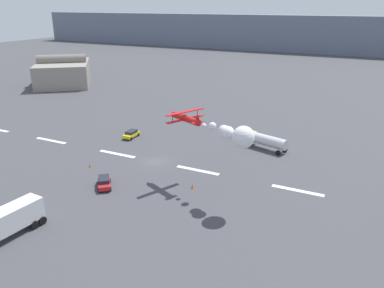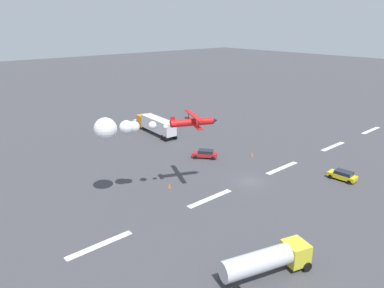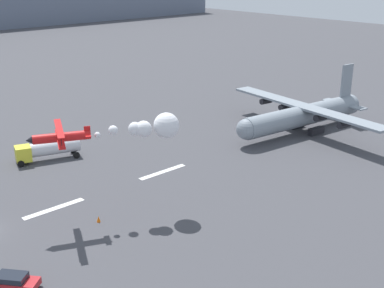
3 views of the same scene
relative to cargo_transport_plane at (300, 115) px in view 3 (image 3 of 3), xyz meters
name	(u,v)px [view 3 (image 3 of 3)]	position (x,y,z in m)	size (l,w,h in m)	color
runway_stripe_3	(54,209)	(-45.94, 2.39, -3.20)	(8.00, 0.90, 0.01)	white
runway_stripe_4	(163,172)	(-28.86, 2.39, -3.20)	(8.00, 0.90, 0.01)	white
cargo_transport_plane	(300,115)	(0.00, 0.00, 0.00)	(28.17, 33.09, 10.84)	gray
stunt_biplane_red	(141,128)	(-37.90, -5.14, 7.21)	(16.16, 9.60, 3.03)	red
fuel_tanker_truck	(47,149)	(-38.92, 17.73, -1.46)	(9.81, 5.26, 2.90)	yellow
followme_car_yellow	(13,281)	(-56.31, -9.86, -2.39)	(4.25, 4.61, 1.52)	#B21E23
traffic_cone_far	(99,219)	(-43.68, -4.15, -2.83)	(0.44, 0.44, 0.75)	orange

